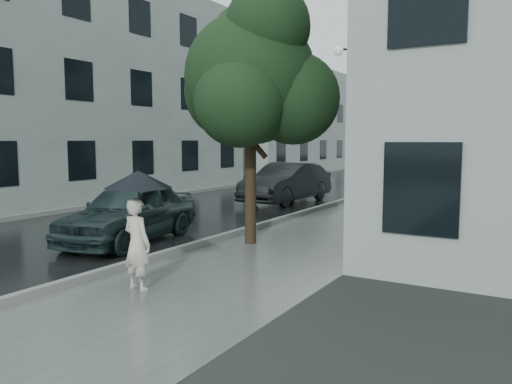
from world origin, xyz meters
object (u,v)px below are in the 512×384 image
Objects in this scene: lamp_post at (350,117)px; car_near at (130,212)px; street_tree at (253,77)px; car_far at (287,183)px; pedestrian at (137,244)px.

lamp_post is 1.35× the size of car_near.
car_near is (-2.50, -7.88, -2.44)m from lamp_post.
car_far is at bearing 110.90° from street_tree.
pedestrian is 5.13m from street_tree.
car_far is (-2.66, 0.56, -2.38)m from lamp_post.
pedestrian is 0.32× the size of car_far.
car_far is (-2.69, 7.04, -3.04)m from street_tree.
car_far is at bearing -67.84° from pedestrian.
street_tree reaches higher than car_far.
street_tree is at bearing -106.83° from lamp_post.
car_far is at bearing 81.46° from car_near.
car_near is at bearing -124.67° from lamp_post.
street_tree reaches higher than car_near.
lamp_post is at bearing 62.76° from car_near.
car_near is at bearing -36.72° from pedestrian.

